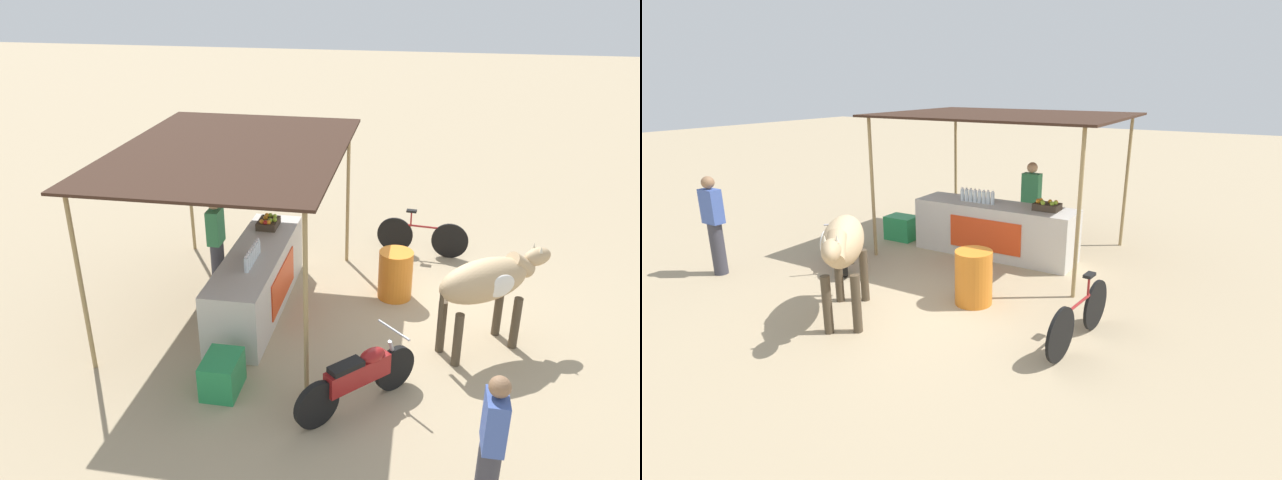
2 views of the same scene
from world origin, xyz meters
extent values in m
plane|color=tan|center=(0.00, 0.00, 0.00)|extent=(60.00, 60.00, 0.00)
cube|color=beige|center=(0.00, 2.20, 0.48)|extent=(3.00, 0.80, 0.96)
cube|color=red|center=(0.00, 1.79, 0.48)|extent=(1.40, 0.02, 0.58)
cube|color=#382319|center=(0.00, 2.50, 2.52)|extent=(4.20, 3.20, 0.04)
cylinder|color=#997F51|center=(-1.89, 1.06, 1.26)|extent=(0.06, 0.06, 2.52)
cylinder|color=#997F51|center=(1.89, 1.06, 1.26)|extent=(0.06, 0.06, 2.52)
cylinder|color=#997F51|center=(-1.89, 3.94, 1.26)|extent=(0.06, 0.06, 2.52)
cylinder|color=#997F51|center=(1.89, 3.94, 1.26)|extent=(0.06, 0.06, 2.52)
cylinder|color=silver|center=(-0.67, 2.15, 1.07)|extent=(0.07, 0.07, 0.22)
cylinder|color=white|center=(-0.67, 2.15, 1.19)|extent=(0.04, 0.04, 0.03)
cylinder|color=silver|center=(-0.58, 2.15, 1.07)|extent=(0.07, 0.07, 0.22)
cylinder|color=white|center=(-0.58, 2.15, 1.19)|extent=(0.04, 0.04, 0.03)
cylinder|color=silver|center=(-0.48, 2.15, 1.07)|extent=(0.07, 0.07, 0.22)
cylinder|color=white|center=(-0.48, 2.15, 1.19)|extent=(0.04, 0.04, 0.03)
cylinder|color=silver|center=(-0.40, 2.15, 1.07)|extent=(0.07, 0.07, 0.22)
cylinder|color=white|center=(-0.40, 2.15, 1.19)|extent=(0.04, 0.04, 0.03)
cylinder|color=silver|center=(-0.30, 2.15, 1.07)|extent=(0.07, 0.07, 0.22)
cylinder|color=white|center=(-0.30, 2.15, 1.19)|extent=(0.04, 0.04, 0.03)
cylinder|color=silver|center=(-0.21, 2.15, 1.07)|extent=(0.07, 0.07, 0.22)
cylinder|color=white|center=(-0.21, 2.15, 1.19)|extent=(0.04, 0.04, 0.03)
cylinder|color=silver|center=(-0.12, 2.15, 1.07)|extent=(0.07, 0.07, 0.22)
cylinder|color=white|center=(-0.12, 2.15, 1.19)|extent=(0.04, 0.04, 0.03)
cylinder|color=silver|center=(-0.03, 2.15, 1.07)|extent=(0.07, 0.07, 0.22)
cylinder|color=white|center=(-0.03, 2.15, 1.19)|extent=(0.04, 0.04, 0.03)
cube|color=#3F3326|center=(0.97, 2.25, 1.02)|extent=(0.44, 0.32, 0.12)
sphere|color=#8CB22D|center=(0.94, 2.13, 1.11)|extent=(0.08, 0.08, 0.08)
sphere|color=#8CB22D|center=(0.90, 2.20, 1.11)|extent=(0.08, 0.08, 0.08)
sphere|color=#8CB22D|center=(1.11, 2.25, 1.11)|extent=(0.08, 0.08, 0.08)
sphere|color=orange|center=(0.81, 2.21, 1.11)|extent=(0.08, 0.08, 0.08)
sphere|color=orange|center=(0.82, 2.32, 1.11)|extent=(0.08, 0.08, 0.08)
sphere|color=orange|center=(1.00, 2.30, 1.11)|extent=(0.08, 0.08, 0.08)
sphere|color=#8CB22D|center=(1.08, 2.16, 1.11)|extent=(0.08, 0.08, 0.08)
sphere|color=#B21E19|center=(0.80, 2.25, 1.11)|extent=(0.08, 0.08, 0.08)
sphere|color=orange|center=(1.10, 2.30, 1.11)|extent=(0.08, 0.08, 0.08)
cylinder|color=#383842|center=(0.38, 2.95, 0.44)|extent=(0.22, 0.22, 0.88)
cube|color=#337F4C|center=(0.38, 2.95, 1.16)|extent=(0.34, 0.20, 0.56)
sphere|color=tan|center=(0.38, 2.95, 1.55)|extent=(0.20, 0.20, 0.20)
cube|color=#268C4C|center=(-2.07, 2.10, 0.24)|extent=(0.60, 0.44, 0.48)
cylinder|color=orange|center=(0.71, 0.13, 0.40)|extent=(0.54, 0.54, 0.79)
ellipsoid|color=tan|center=(-0.58, -1.10, 1.08)|extent=(1.23, 1.44, 0.60)
cylinder|color=#493D2C|center=(-0.15, -1.39, 0.39)|extent=(0.12, 0.12, 0.78)
cylinder|color=#493D2C|center=(-0.44, -1.60, 0.39)|extent=(0.12, 0.12, 0.78)
cylinder|color=#493D2C|center=(-0.71, -0.59, 0.39)|extent=(0.12, 0.12, 0.78)
cylinder|color=#493D2C|center=(-1.01, -0.80, 0.39)|extent=(0.12, 0.12, 0.78)
cylinder|color=tan|center=(-0.23, -1.58, 1.19)|extent=(0.46, 0.51, 0.41)
ellipsoid|color=tan|center=(-0.06, -1.83, 1.25)|extent=(0.43, 0.49, 0.26)
cone|color=beige|center=(-0.01, -1.77, 1.39)|extent=(0.05, 0.05, 0.10)
cone|color=beige|center=(-0.13, -1.85, 1.39)|extent=(0.05, 0.05, 0.10)
cylinder|color=#493D2C|center=(-0.96, -0.55, 0.81)|extent=(0.06, 0.06, 0.60)
ellipsoid|color=silver|center=(-0.70, -1.31, 1.08)|extent=(0.34, 0.42, 0.32)
cylinder|color=black|center=(-1.65, -0.02, 0.30)|extent=(0.49, 0.48, 0.60)
cylinder|color=black|center=(-2.51, 0.82, 0.30)|extent=(0.49, 0.48, 0.60)
cube|color=maroon|center=(-2.08, 0.40, 0.48)|extent=(0.77, 0.76, 0.28)
ellipsoid|color=maroon|center=(-1.92, 0.25, 0.64)|extent=(0.40, 0.39, 0.20)
cube|color=black|center=(-2.21, 0.53, 0.64)|extent=(0.44, 0.44, 0.10)
cylinder|color=#99999E|center=(-1.69, 0.02, 0.88)|extent=(0.40, 0.42, 0.03)
cylinder|color=#99999E|center=(-1.66, 0.00, 0.50)|extent=(0.18, 0.18, 0.49)
cylinder|color=black|center=(2.33, -0.75, 0.33)|extent=(0.11, 0.66, 0.66)
cylinder|color=black|center=(2.44, 0.24, 0.33)|extent=(0.11, 0.66, 0.66)
cylinder|color=maroon|center=(2.38, -0.26, 0.55)|extent=(0.13, 0.85, 0.04)
cylinder|color=maroon|center=(2.41, -0.04, 0.67)|extent=(0.03, 0.03, 0.28)
cube|color=black|center=(2.41, -0.04, 0.83)|extent=(0.12, 0.19, 0.04)
cylinder|color=#383842|center=(-3.50, -1.00, 0.44)|extent=(0.22, 0.22, 0.88)
cube|color=#3F59A5|center=(-3.50, -1.00, 1.16)|extent=(0.34, 0.20, 0.56)
sphere|color=#8C6647|center=(-3.50, -1.00, 1.55)|extent=(0.20, 0.20, 0.20)
camera|label=1|loc=(-8.16, -0.21, 4.98)|focal=35.00mm
camera|label=2|loc=(3.93, -5.69, 3.07)|focal=28.00mm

